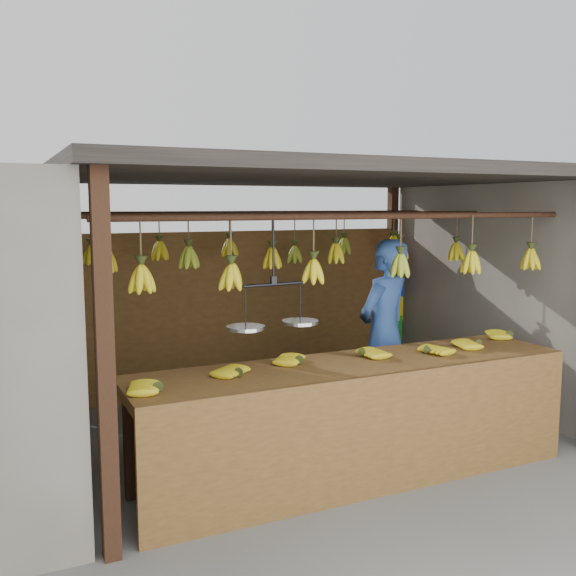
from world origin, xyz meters
TOP-DOWN VIEW (x-y plane):
  - ground at (0.00, 0.00)m, footprint 80.00×80.00m
  - stall at (0.00, 0.33)m, footprint 4.30×3.30m
  - counter at (-0.10, -1.23)m, footprint 3.61×0.79m
  - hanging_bananas at (0.00, -0.01)m, footprint 3.64×2.25m
  - balance_scale at (-0.73, -1.00)m, footprint 0.71×0.30m
  - vendor at (0.79, -0.16)m, footprint 0.76×0.65m
  - bag_bundles at (1.94, 1.35)m, footprint 0.08×0.26m

SIDE VIEW (x-z plane):
  - ground at x=0.00m, z-range 0.00..0.00m
  - counter at x=-0.10m, z-range 0.23..1.19m
  - vendor at x=0.79m, z-range 0.00..1.77m
  - bag_bundles at x=1.94m, z-range 0.41..1.60m
  - balance_scale at x=-0.73m, z-range 0.87..1.66m
  - hanging_bananas at x=0.00m, z-range 1.44..1.81m
  - stall at x=0.00m, z-range 0.77..3.17m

